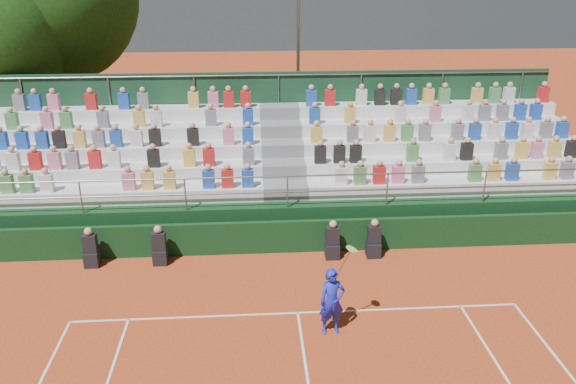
{
  "coord_description": "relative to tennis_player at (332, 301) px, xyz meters",
  "views": [
    {
      "loc": [
        -1.05,
        -11.62,
        7.96
      ],
      "look_at": [
        0.0,
        3.5,
        1.8
      ],
      "focal_mm": 35.0,
      "sensor_mm": 36.0,
      "label": 1
    }
  ],
  "objects": [
    {
      "name": "ground",
      "position": [
        -0.71,
        0.79,
        -0.82
      ],
      "size": [
        90.0,
        90.0,
        0.0
      ],
      "primitive_type": "plane",
      "color": "#B8451E",
      "rests_on": "ground"
    },
    {
      "name": "courtside_wall",
      "position": [
        -0.71,
        3.99,
        -0.32
      ],
      "size": [
        20.0,
        0.15,
        1.0
      ],
      "primitive_type": "cube",
      "color": "black",
      "rests_on": "ground"
    },
    {
      "name": "line_officials",
      "position": [
        -2.13,
        3.54,
        -0.35
      ],
      "size": [
        8.47,
        0.4,
        1.19
      ],
      "color": "black",
      "rests_on": "ground"
    },
    {
      "name": "grandstand",
      "position": [
        -0.71,
        7.22,
        0.27
      ],
      "size": [
        20.0,
        5.2,
        4.4
      ],
      "color": "black",
      "rests_on": "ground"
    },
    {
      "name": "tennis_player",
      "position": [
        0.0,
        0.0,
        0.0
      ],
      "size": [
        0.86,
        0.48,
        2.22
      ],
      "color": "#1A27CA",
      "rests_on": "ground"
    },
    {
      "name": "floodlight_mast",
      "position": [
        0.44,
        14.43,
        3.71
      ],
      "size": [
        0.6,
        0.25,
        7.73
      ],
      "color": "gray",
      "rests_on": "ground"
    }
  ]
}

